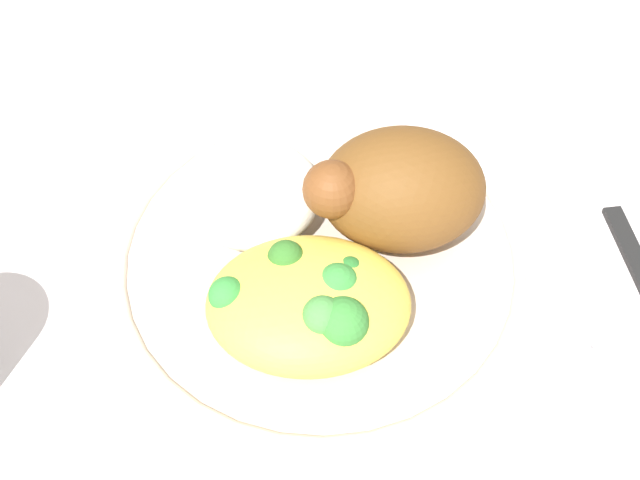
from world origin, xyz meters
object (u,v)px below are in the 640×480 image
object	(u,v)px
plate	(320,257)
fork	(583,306)
roasted_chicken	(398,189)
rice_pile	(253,193)
mac_cheese_with_broccoli	(310,303)

from	to	relation	value
plate	fork	distance (m)	0.16
roasted_chicken	plate	bearing A→B (deg)	19.18
roasted_chicken	rice_pile	world-z (taller)	roasted_chicken
rice_pile	mac_cheese_with_broccoli	distance (m)	0.09
plate	roasted_chicken	world-z (taller)	roasted_chicken
rice_pile	plate	bearing A→B (deg)	142.25
plate	fork	xyz separation A→B (m)	(-0.16, 0.04, -0.01)
rice_pile	mac_cheese_with_broccoli	xyz separation A→B (m)	(-0.03, 0.08, 0.00)
fork	mac_cheese_with_broccoli	bearing A→B (deg)	5.47
rice_pile	mac_cheese_with_broccoli	world-z (taller)	mac_cheese_with_broccoli
plate	mac_cheese_with_broccoli	xyz separation A→B (m)	(0.01, 0.05, 0.03)
rice_pile	fork	bearing A→B (deg)	161.22
plate	fork	bearing A→B (deg)	167.17
roasted_chicken	fork	xyz separation A→B (m)	(-0.11, 0.05, -0.05)
mac_cheese_with_broccoli	rice_pile	bearing A→B (deg)	-67.72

